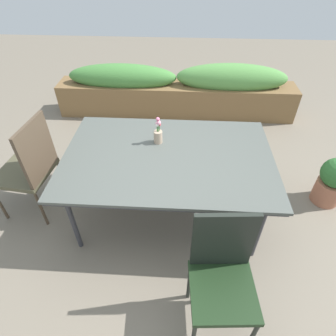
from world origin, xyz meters
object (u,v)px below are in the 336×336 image
Objects in this scene: chair_near_right at (222,272)px; chair_end_left at (30,165)px; planter_box at (177,91)px; potted_plant at (333,181)px; dining_table at (168,159)px; flower_vase at (158,134)px.

chair_near_right is 1.94m from chair_end_left.
chair_end_left reaches higher than planter_box.
chair_end_left is 1.89× the size of potted_plant.
planter_box reaches higher than dining_table.
chair_end_left is at bearing -179.52° from dining_table.
planter_box reaches higher than potted_plant.
dining_table is at bearing -71.60° from chair_near_right.
flower_vase is 0.07× the size of planter_box.
flower_vase reaches higher than planter_box.
dining_table is 1.79× the size of chair_end_left.
chair_end_left is 2.39m from planter_box.
potted_plant is (1.66, 0.24, -0.40)m from dining_table.
chair_end_left is 3.92× the size of flower_vase.
chair_end_left is (-1.28, -0.01, -0.12)m from dining_table.
chair_near_right is at bearing -135.76° from potted_plant.
flower_vase is at bearing -70.78° from chair_near_right.
chair_near_right is 3.83× the size of flower_vase.
chair_near_right is 1.77m from potted_plant.
chair_near_right reaches higher than planter_box.
chair_near_right is 0.29× the size of planter_box.
planter_box is (0.02, 1.99, -0.31)m from dining_table.
flower_vase is (-0.51, 1.17, 0.25)m from chair_near_right.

